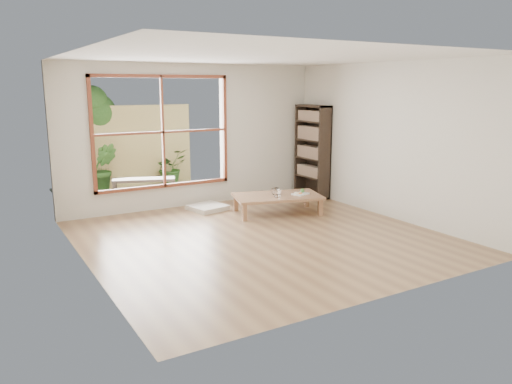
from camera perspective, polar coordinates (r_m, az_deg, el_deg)
ground at (r=7.44m, az=0.65°, el=-5.20°), size 5.00×5.00×0.00m
low_table at (r=8.77m, az=2.46°, el=-0.60°), size 1.67×1.23×0.33m
floor_cushion at (r=9.10m, az=-5.57°, el=-1.77°), size 0.70×0.70×0.09m
bookshelf at (r=10.07m, az=6.47°, el=4.62°), size 0.29×0.83×1.84m
glass_tall at (r=8.59m, az=2.39°, el=-0.05°), size 0.09×0.09×0.16m
glass_mid at (r=8.79m, az=2.65°, el=-0.01°), size 0.06×0.06×0.09m
glass_short at (r=8.84m, az=2.04°, el=0.10°), size 0.08×0.08×0.10m
glass_small at (r=8.79m, az=2.18°, el=-0.03°), size 0.07×0.07×0.08m
food_tray at (r=8.86m, az=5.14°, el=-0.12°), size 0.33×0.27×0.09m
deck at (r=10.36m, az=-12.48°, el=-0.54°), size 2.80×2.00×0.05m
garden_bench at (r=10.14m, az=-12.69°, el=1.19°), size 1.26×0.74×0.38m
bamboo_fence at (r=11.15m, az=-14.31°, el=4.95°), size 2.80×0.06×1.80m
shrub_right at (r=11.33m, az=-9.78°, el=2.82°), size 0.89×0.83×0.80m
shrub_left at (r=10.69m, az=-17.10°, el=2.59°), size 0.66×0.57×1.04m
garden_tree at (r=11.22m, az=-18.30°, el=8.48°), size 1.04×0.85×2.22m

